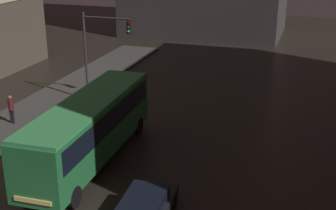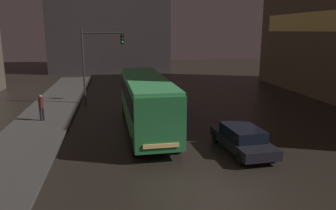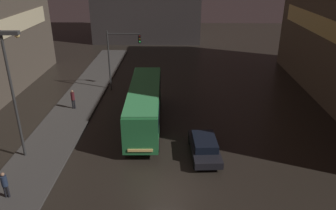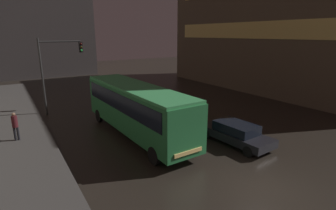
# 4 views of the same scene
# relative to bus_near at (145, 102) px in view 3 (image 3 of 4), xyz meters

# --- Properties ---
(ground_plane) EXTENTS (120.00, 120.00, 0.00)m
(ground_plane) POSITION_rel_bus_near_xyz_m (1.99, -8.83, -2.12)
(ground_plane) COLOR black
(sidewalk_left) EXTENTS (4.00, 48.00, 0.15)m
(sidewalk_left) POSITION_rel_bus_near_xyz_m (-7.01, 1.17, -2.05)
(sidewalk_left) COLOR #3D3A38
(sidewalk_left) RESTS_ON ground
(bus_near) EXTENTS (2.86, 11.35, 3.45)m
(bus_near) POSITION_rel_bus_near_xyz_m (0.00, 0.00, 0.00)
(bus_near) COLOR #236B38
(bus_near) RESTS_ON ground
(car_taxi) EXTENTS (2.19, 4.83, 1.36)m
(car_taxi) POSITION_rel_bus_near_xyz_m (4.66, -4.56, -1.41)
(car_taxi) COLOR black
(car_taxi) RESTS_ON ground
(pedestrian_near) EXTENTS (0.40, 0.40, 1.69)m
(pedestrian_near) POSITION_rel_bus_near_xyz_m (-7.24, -9.68, -0.98)
(pedestrian_near) COLOR black
(pedestrian_near) RESTS_ON sidewalk_left
(pedestrian_mid) EXTENTS (0.38, 0.38, 1.83)m
(pedestrian_mid) POSITION_rel_bus_near_xyz_m (-6.99, 2.98, -0.90)
(pedestrian_mid) COLOR black
(pedestrian_mid) RESTS_ON sidewalk_left
(traffic_light_main) EXTENTS (3.56, 0.35, 6.40)m
(traffic_light_main) POSITION_rel_bus_near_xyz_m (-3.29, 8.38, 2.22)
(traffic_light_main) COLOR #2D2D2D
(traffic_light_main) RESTS_ON ground
(street_lamp_sidewalk) EXTENTS (1.25, 0.36, 8.86)m
(street_lamp_sidewalk) POSITION_rel_bus_near_xyz_m (-7.92, -5.17, 3.76)
(street_lamp_sidewalk) COLOR #2D2D2D
(street_lamp_sidewalk) RESTS_ON sidewalk_left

